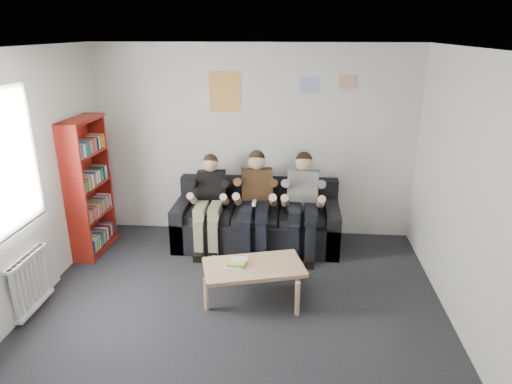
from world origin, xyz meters
TOP-DOWN VIEW (x-y plane):
  - room_shell at (0.00, 0.00)m, footprint 5.00×5.00m
  - sofa at (0.08, 2.08)m, footprint 2.24×0.92m
  - bookshelf at (-2.09, 1.67)m, footprint 0.27×0.82m
  - coffee_table at (0.17, 0.63)m, footprint 1.08×0.59m
  - game_cases at (-0.02, 0.61)m, footprint 0.24×0.22m
  - person_left at (-0.54, 1.88)m, footprint 0.38×0.81m
  - person_middle at (0.08, 1.87)m, footprint 0.41×0.88m
  - person_right at (0.71, 1.87)m, footprint 0.41×0.88m
  - radiator at (-2.15, 0.20)m, footprint 0.10×0.64m
  - window at (-2.22, 0.20)m, footprint 0.05×1.30m
  - poster_large at (-0.40, 2.49)m, footprint 0.42×0.01m
  - poster_blue at (0.75, 2.49)m, footprint 0.25×0.01m
  - poster_pink at (1.25, 2.49)m, footprint 0.22×0.01m
  - poster_sign at (-1.00, 2.49)m, footprint 0.20×0.01m

SIDE VIEW (x-z plane):
  - sofa at x=0.08m, z-range -0.12..0.74m
  - radiator at x=-2.15m, z-range 0.05..0.65m
  - coffee_table at x=0.17m, z-range 0.16..0.60m
  - game_cases at x=-0.02m, z-range 0.43..0.49m
  - person_left at x=-0.54m, z-range 0.00..1.29m
  - person_right at x=0.71m, z-range 0.00..1.35m
  - person_middle at x=0.08m, z-range 0.00..1.35m
  - bookshelf at x=-2.09m, z-range 0.00..1.81m
  - window at x=-2.22m, z-range -0.15..2.21m
  - room_shell at x=0.00m, z-range -1.15..3.85m
  - poster_large at x=-0.40m, z-range 1.77..2.32m
  - poster_blue at x=0.75m, z-range 2.05..2.25m
  - poster_pink at x=1.25m, z-range 2.11..2.29m
  - poster_sign at x=-1.00m, z-range 2.18..2.32m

